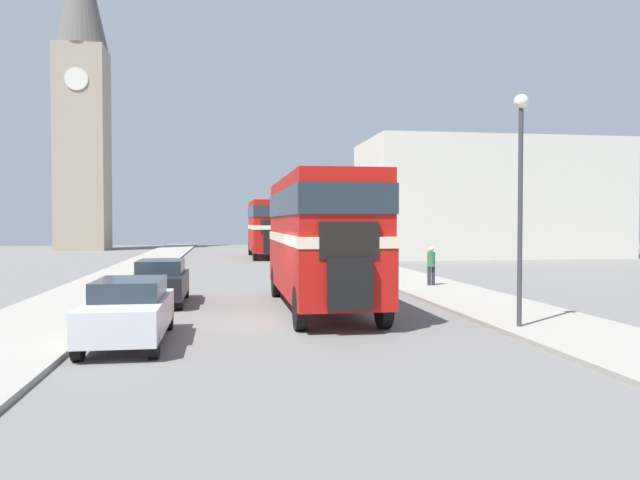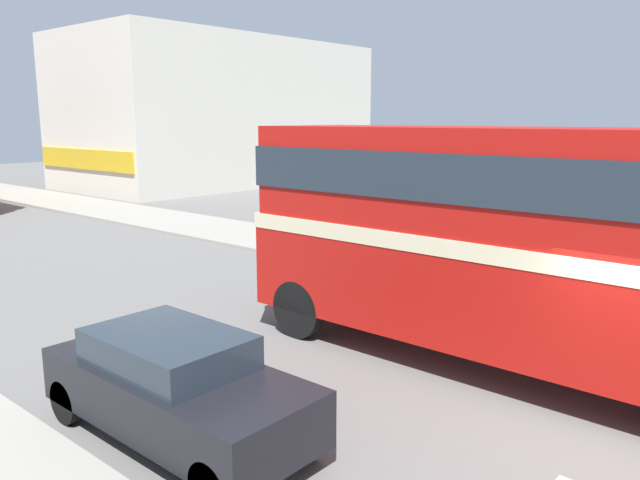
% 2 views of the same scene
% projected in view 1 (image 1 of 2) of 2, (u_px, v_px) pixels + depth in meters
% --- Properties ---
extents(ground_plane, '(120.00, 120.00, 0.00)m').
position_uv_depth(ground_plane, '(291.00, 323.00, 17.03)').
color(ground_plane, slate).
extents(sidewalk_right, '(3.50, 120.00, 0.12)m').
position_uv_depth(sidewalk_right, '(522.00, 315.00, 18.06)').
color(sidewalk_right, gray).
rests_on(sidewalk_right, ground_plane).
extents(sidewalk_left, '(3.50, 120.00, 0.12)m').
position_uv_depth(sidewalk_left, '(29.00, 327.00, 15.99)').
color(sidewalk_left, gray).
rests_on(sidewalk_left, ground_plane).
extents(double_decker_bus, '(2.50, 9.52, 4.12)m').
position_uv_depth(double_decker_bus, '(320.00, 231.00, 19.67)').
color(double_decker_bus, '#B2140F').
rests_on(double_decker_bus, ground_plane).
extents(bus_distant, '(2.54, 9.96, 4.37)m').
position_uv_depth(bus_distant, '(267.00, 224.00, 48.55)').
color(bus_distant, '#B2140F').
rests_on(bus_distant, ground_plane).
extents(car_parked_near, '(1.67, 4.33, 1.46)m').
position_uv_depth(car_parked_near, '(129.00, 310.00, 14.21)').
color(car_parked_near, silver).
rests_on(car_parked_near, ground_plane).
extents(car_parked_mid, '(1.67, 4.10, 1.48)m').
position_uv_depth(car_parked_mid, '(161.00, 281.00, 21.04)').
color(car_parked_mid, black).
rests_on(car_parked_mid, ground_plane).
extents(pedestrian_walking, '(0.33, 0.33, 1.62)m').
position_uv_depth(pedestrian_walking, '(431.00, 263.00, 26.10)').
color(pedestrian_walking, '#282833').
rests_on(pedestrian_walking, sidewalk_right).
extents(street_lamp, '(0.36, 0.36, 5.86)m').
position_uv_depth(street_lamp, '(521.00, 175.00, 15.70)').
color(street_lamp, '#38383D').
rests_on(street_lamp, sidewalk_right).
extents(church_tower, '(4.94, 4.94, 31.23)m').
position_uv_depth(church_tower, '(82.00, 88.00, 61.39)').
color(church_tower, tan).
rests_on(church_tower, ground_plane).
extents(shop_building_block, '(19.96, 10.15, 9.22)m').
position_uv_depth(shop_building_block, '(487.00, 199.00, 50.43)').
color(shop_building_block, beige).
rests_on(shop_building_block, ground_plane).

